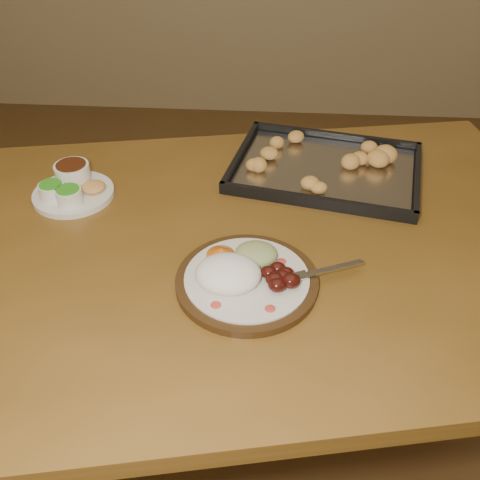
{
  "coord_description": "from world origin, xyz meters",
  "views": [
    {
      "loc": [
        0.16,
        -1.04,
        1.42
      ],
      "look_at": [
        0.1,
        -0.23,
        0.77
      ],
      "focal_mm": 40.0,
      "sensor_mm": 36.0,
      "label": 1
    }
  ],
  "objects": [
    {
      "name": "ground",
      "position": [
        0.0,
        0.0,
        0.0
      ],
      "size": [
        4.0,
        4.0,
        0.0
      ],
      "primitive_type": "plane",
      "color": "brown",
      "rests_on": "ground"
    },
    {
      "name": "dining_table",
      "position": [
        0.05,
        -0.21,
        0.65
      ],
      "size": [
        1.65,
        1.18,
        0.75
      ],
      "rotation": [
        0.0,
        0.0,
        0.2
      ],
      "color": "brown",
      "rests_on": "ground"
    },
    {
      "name": "dinner_plate",
      "position": [
        0.11,
        -0.33,
        0.77
      ],
      "size": [
        0.34,
        0.26,
        0.06
      ],
      "rotation": [
        0.0,
        0.0,
        0.13
      ],
      "color": "#321F0E",
      "rests_on": "dining_table"
    },
    {
      "name": "condiment_saucer",
      "position": [
        -0.29,
        -0.07,
        0.77
      ],
      "size": [
        0.18,
        0.18,
        0.06
      ],
      "rotation": [
        0.0,
        0.0,
        -0.05
      ],
      "color": "silver",
      "rests_on": "dining_table"
    },
    {
      "name": "baking_tray",
      "position": [
        0.28,
        0.07,
        0.76
      ],
      "size": [
        0.49,
        0.4,
        0.05
      ],
      "rotation": [
        0.0,
        0.0,
        -0.2
      ],
      "color": "black",
      "rests_on": "dining_table"
    }
  ]
}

